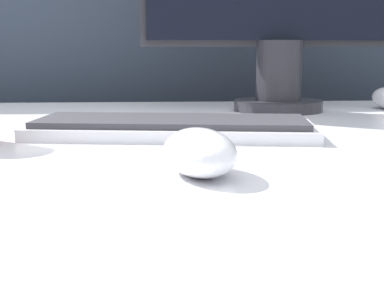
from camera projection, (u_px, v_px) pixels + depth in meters
partition_panel at (174, 136)px, 1.33m from camera, size 5.00×0.03×1.27m
computer_mouse_near at (194, 152)px, 0.48m from camera, size 0.08×0.11×0.04m
keyboard at (172, 127)px, 0.71m from camera, size 0.39×0.18×0.02m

